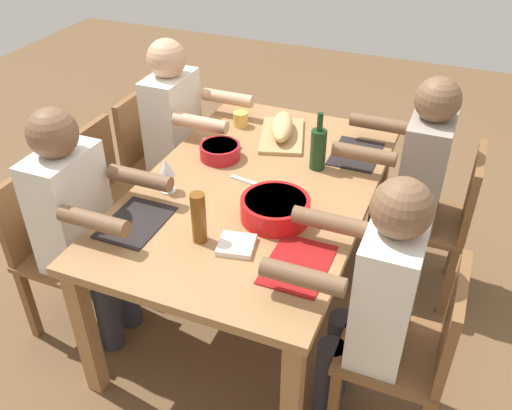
# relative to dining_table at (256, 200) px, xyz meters

# --- Properties ---
(ground_plane) EXTENTS (8.00, 8.00, 0.00)m
(ground_plane) POSITION_rel_dining_table_xyz_m (0.00, 0.00, -0.66)
(ground_plane) COLOR brown
(dining_table) EXTENTS (1.67, 1.04, 0.74)m
(dining_table) POSITION_rel_dining_table_xyz_m (0.00, 0.00, 0.00)
(dining_table) COLOR #9E7044
(dining_table) RESTS_ON ground_plane
(chair_near_center) EXTENTS (0.40, 0.40, 0.85)m
(chair_near_center) POSITION_rel_dining_table_xyz_m (0.00, -0.84, -0.18)
(chair_near_center) COLOR brown
(chair_near_center) RESTS_ON ground_plane
(chair_far_left) EXTENTS (0.40, 0.40, 0.85)m
(chair_far_left) POSITION_rel_dining_table_xyz_m (-0.46, 0.84, -0.18)
(chair_far_left) COLOR brown
(chair_far_left) RESTS_ON ground_plane
(diner_far_left) EXTENTS (0.41, 0.53, 1.20)m
(diner_far_left) POSITION_rel_dining_table_xyz_m (-0.46, 0.66, 0.04)
(diner_far_left) COLOR #2D2D38
(diner_far_left) RESTS_ON ground_plane
(chair_near_left) EXTENTS (0.40, 0.40, 0.85)m
(chair_near_left) POSITION_rel_dining_table_xyz_m (-0.46, -0.84, -0.18)
(chair_near_left) COLOR brown
(chair_near_left) RESTS_ON ground_plane
(diner_near_left) EXTENTS (0.41, 0.53, 1.20)m
(diner_near_left) POSITION_rel_dining_table_xyz_m (-0.46, -0.66, 0.04)
(diner_near_left) COLOR #2D2D38
(diner_near_left) RESTS_ON ground_plane
(chair_far_right) EXTENTS (0.40, 0.40, 0.85)m
(chair_far_right) POSITION_rel_dining_table_xyz_m (0.46, 0.84, -0.18)
(chair_far_right) COLOR brown
(chair_far_right) RESTS_ON ground_plane
(diner_far_right) EXTENTS (0.41, 0.53, 1.20)m
(diner_far_right) POSITION_rel_dining_table_xyz_m (0.46, 0.66, 0.04)
(diner_far_right) COLOR #2D2D38
(diner_far_right) RESTS_ON ground_plane
(chair_near_right) EXTENTS (0.40, 0.40, 0.85)m
(chair_near_right) POSITION_rel_dining_table_xyz_m (0.46, -0.84, -0.18)
(chair_near_right) COLOR brown
(chair_near_right) RESTS_ON ground_plane
(diner_near_right) EXTENTS (0.41, 0.53, 1.20)m
(diner_near_right) POSITION_rel_dining_table_xyz_m (0.46, -0.66, 0.04)
(diner_near_right) COLOR #2D2D38
(diner_near_right) RESTS_ON ground_plane
(serving_bowl_pasta) EXTENTS (0.20, 0.20, 0.07)m
(serving_bowl_pasta) POSITION_rel_dining_table_xyz_m (-0.17, -0.26, 0.12)
(serving_bowl_pasta) COLOR #B21923
(serving_bowl_pasta) RESTS_ON dining_table
(serving_bowl_salad) EXTENTS (0.29, 0.29, 0.10)m
(serving_bowl_salad) POSITION_rel_dining_table_xyz_m (0.21, 0.17, 0.14)
(serving_bowl_salad) COLOR red
(serving_bowl_salad) RESTS_ON dining_table
(cutting_board) EXTENTS (0.45, 0.33, 0.02)m
(cutting_board) POSITION_rel_dining_table_xyz_m (-0.49, -0.05, 0.09)
(cutting_board) COLOR tan
(cutting_board) RESTS_ON dining_table
(bread_loaf) EXTENTS (0.34, 0.20, 0.09)m
(bread_loaf) POSITION_rel_dining_table_xyz_m (-0.49, -0.05, 0.15)
(bread_loaf) COLOR tan
(bread_loaf) RESTS_ON cutting_board
(wine_bottle) EXTENTS (0.08, 0.08, 0.29)m
(wine_bottle) POSITION_rel_dining_table_xyz_m (-0.26, 0.21, 0.19)
(wine_bottle) COLOR #193819
(wine_bottle) RESTS_ON dining_table
(beer_bottle) EXTENTS (0.06, 0.06, 0.22)m
(beer_bottle) POSITION_rel_dining_table_xyz_m (0.46, -0.05, 0.19)
(beer_bottle) COLOR brown
(beer_bottle) RESTS_ON dining_table
(wine_glass) EXTENTS (0.08, 0.08, 0.17)m
(wine_glass) POSITION_rel_dining_table_xyz_m (0.19, -0.35, 0.20)
(wine_glass) COLOR silver
(wine_glass) RESTS_ON dining_table
(placemat_far_left) EXTENTS (0.32, 0.23, 0.01)m
(placemat_far_left) POSITION_rel_dining_table_xyz_m (-0.46, 0.36, 0.08)
(placemat_far_left) COLOR black
(placemat_far_left) RESTS_ON dining_table
(cup_near_left) EXTENTS (0.08, 0.08, 0.08)m
(cup_near_left) POSITION_rel_dining_table_xyz_m (-0.53, -0.31, 0.12)
(cup_near_left) COLOR gold
(cup_near_left) RESTS_ON dining_table
(placemat_far_right) EXTENTS (0.32, 0.23, 0.01)m
(placemat_far_right) POSITION_rel_dining_table_xyz_m (0.46, 0.36, 0.08)
(placemat_far_right) COLOR maroon
(placemat_far_right) RESTS_ON dining_table
(placemat_near_right) EXTENTS (0.32, 0.23, 0.01)m
(placemat_near_right) POSITION_rel_dining_table_xyz_m (0.46, -0.36, 0.08)
(placemat_near_right) COLOR black
(placemat_near_right) RESTS_ON dining_table
(carving_knife) EXTENTS (0.06, 0.23, 0.01)m
(carving_knife) POSITION_rel_dining_table_xyz_m (-0.01, -0.02, 0.09)
(carving_knife) COLOR silver
(carving_knife) RESTS_ON dining_table
(napkin_stack) EXTENTS (0.16, 0.16, 0.02)m
(napkin_stack) POSITION_rel_dining_table_xyz_m (0.45, 0.10, 0.09)
(napkin_stack) COLOR white
(napkin_stack) RESTS_ON dining_table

